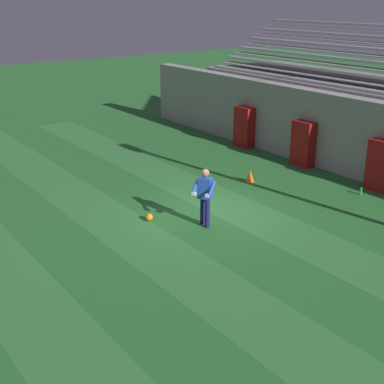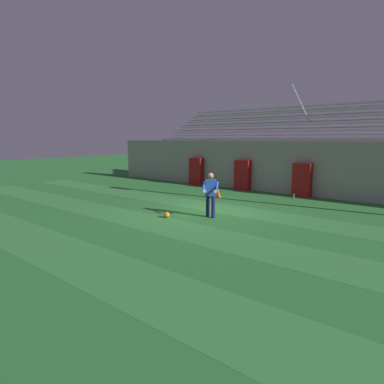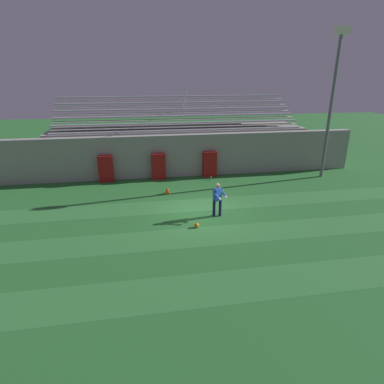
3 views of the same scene
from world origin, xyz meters
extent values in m
plane|color=#286B2D|center=(0.00, 0.00, 0.00)|extent=(80.00, 80.00, 0.00)
cube|color=#337A38|center=(0.00, -6.00, 0.00)|extent=(28.00, 1.76, 0.01)
cube|color=#337A38|center=(0.00, -2.47, 0.00)|extent=(28.00, 1.76, 0.01)
cube|color=#337A38|center=(0.00, 1.05, 0.00)|extent=(28.00, 1.76, 0.01)
cube|color=#999691|center=(0.00, 6.50, 1.40)|extent=(24.00, 0.60, 2.80)
cube|color=maroon|center=(-1.72, 5.95, 0.85)|extent=(0.90, 0.44, 1.71)
cube|color=maroon|center=(1.72, 5.95, 0.85)|extent=(0.90, 0.44, 1.71)
cube|color=maroon|center=(-5.08, 5.95, 0.85)|extent=(0.90, 0.44, 1.71)
cube|color=#A8AAB2|center=(0.00, 7.25, 2.95)|extent=(17.10, 0.36, 0.10)
cube|color=#999691|center=(0.00, 7.05, 2.72)|extent=(17.10, 0.60, 0.04)
cube|color=#A8AAB2|center=(0.00, 7.95, 3.35)|extent=(17.10, 0.36, 0.10)
cube|color=#999691|center=(0.00, 7.75, 3.12)|extent=(17.10, 0.60, 0.04)
cylinder|color=#19194C|center=(0.78, -0.52, 0.41)|extent=(0.19, 0.19, 0.82)
cylinder|color=#19194C|center=(0.49, -0.46, 0.41)|extent=(0.19, 0.19, 0.82)
cube|color=#234CB2|center=(0.64, -0.49, 1.12)|extent=(0.45, 0.40, 0.60)
sphere|color=#A37556|center=(0.64, -0.49, 1.56)|extent=(0.22, 0.22, 0.22)
cylinder|color=#234CB2|center=(0.92, -0.48, 1.17)|extent=(0.32, 0.45, 0.37)
cylinder|color=#234CB2|center=(0.51, -0.73, 1.17)|extent=(0.32, 0.45, 0.37)
cube|color=silver|center=(0.99, -0.68, 1.04)|extent=(0.15, 0.15, 0.08)
cube|color=silver|center=(0.64, -0.88, 1.04)|extent=(0.15, 0.15, 0.08)
sphere|color=orange|center=(-0.58, -1.58, 0.11)|extent=(0.22, 0.22, 0.22)
cone|color=orange|center=(-1.44, 3.07, 0.21)|extent=(0.30, 0.30, 0.42)
cylinder|color=green|center=(1.64, 5.13, 0.12)|extent=(0.07, 0.07, 0.24)
camera|label=1|loc=(11.61, -8.90, 6.10)|focal=50.00mm
camera|label=2|loc=(7.46, -10.07, 2.91)|focal=30.00mm
camera|label=3|loc=(-3.00, -14.41, 6.48)|focal=30.00mm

